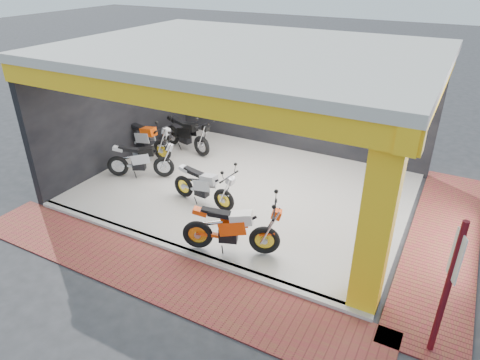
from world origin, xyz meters
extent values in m
plane|color=#2D2D30|center=(0.00, 0.00, 0.00)|extent=(80.00, 80.00, 0.00)
cube|color=white|center=(0.00, 2.00, 0.05)|extent=(8.00, 6.00, 0.10)
cube|color=beige|center=(0.00, 2.00, 3.60)|extent=(8.40, 6.40, 0.20)
cube|color=black|center=(0.00, 5.10, 1.75)|extent=(8.20, 0.20, 3.50)
cube|color=black|center=(-4.10, 2.00, 1.75)|extent=(0.20, 6.20, 3.50)
cube|color=yellow|center=(3.75, -0.75, 1.75)|extent=(0.50, 0.50, 3.50)
cube|color=yellow|center=(0.00, -1.00, 3.30)|extent=(8.40, 0.30, 0.40)
cube|color=yellow|center=(4.00, 2.00, 3.30)|extent=(0.30, 6.40, 0.40)
cube|color=white|center=(0.00, -1.02, 0.05)|extent=(8.00, 0.20, 0.10)
cube|color=maroon|center=(0.00, -1.80, 0.01)|extent=(9.00, 1.40, 0.03)
cube|color=maroon|center=(4.80, 2.00, 0.01)|extent=(1.40, 7.00, 0.03)
cylinder|color=#590D15|center=(4.91, -1.22, 1.19)|extent=(0.10, 0.10, 2.38)
cube|color=white|center=(4.91, -1.22, 1.81)|extent=(0.15, 0.31, 0.76)
camera|label=1|loc=(4.54, -6.77, 5.42)|focal=32.00mm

